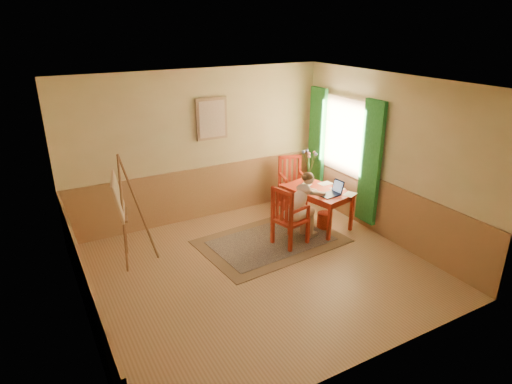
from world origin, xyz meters
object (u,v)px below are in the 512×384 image
table (317,194)px  easel (121,201)px  laptop (332,192)px  chair_back (292,183)px  figure (301,204)px  chair_left (288,217)px

table → easel: bearing=173.6°
laptop → easel: size_ratio=0.24×
chair_back → laptop: size_ratio=2.50×
table → chair_back: size_ratio=1.25×
chair_back → easel: size_ratio=0.60×
figure → easel: easel is taller
chair_left → chair_back: 1.57m
chair_left → easel: (-2.52, 0.76, 0.53)m
chair_left → figure: (0.29, 0.06, 0.14)m
laptop → easel: (-3.46, 0.71, 0.29)m
chair_left → laptop: size_ratio=2.47×
figure → laptop: bearing=-0.6°
easel → chair_back: bearing=8.6°
chair_left → easel: 2.68m
table → figure: (-0.59, -0.32, 0.04)m
table → chair_left: size_ratio=1.26×
chair_left → laptop: (0.94, 0.05, 0.24)m
laptop → easel: bearing=168.4°
easel → table: bearing=-6.4°
figure → easel: size_ratio=0.68×
chair_left → laptop: chair_left is taller
chair_back → laptop: bearing=-88.7°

